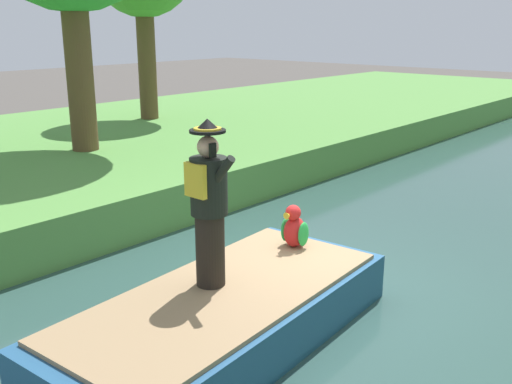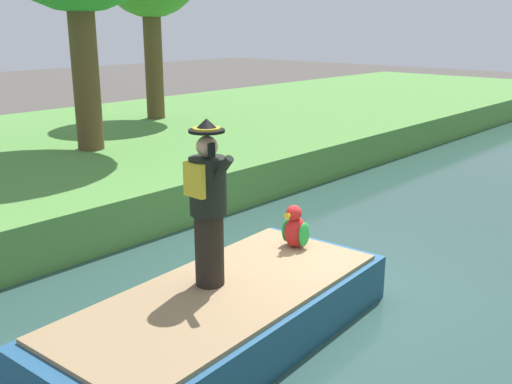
{
  "view_description": "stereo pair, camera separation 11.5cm",
  "coord_description": "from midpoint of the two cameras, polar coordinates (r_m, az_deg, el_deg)",
  "views": [
    {
      "loc": [
        4.08,
        -5.9,
        3.5
      ],
      "look_at": [
        -0.23,
        -0.96,
        1.61
      ],
      "focal_mm": 41.24,
      "sensor_mm": 36.0,
      "label": 1
    },
    {
      "loc": [
        4.17,
        -5.83,
        3.5
      ],
      "look_at": [
        -0.23,
        -0.96,
        1.61
      ],
      "focal_mm": 41.24,
      "sensor_mm": 36.0,
      "label": 2
    }
  ],
  "objects": [
    {
      "name": "ground_plane",
      "position": [
        7.98,
        6.38,
        -10.06
      ],
      "size": [
        80.0,
        80.0,
        0.0
      ],
      "primitive_type": "plane",
      "color": "#4C4742"
    },
    {
      "name": "canal_water",
      "position": [
        7.96,
        6.39,
        -9.73
      ],
      "size": [
        6.26,
        48.0,
        0.1
      ],
      "primitive_type": "cube",
      "color": "#2D4C47",
      "rests_on": "ground"
    },
    {
      "name": "grass_bank_near",
      "position": [
        13.9,
        -21.69,
        2.19
      ],
      "size": [
        9.93,
        48.0,
        0.88
      ],
      "primitive_type": "cube",
      "color": "#568E42",
      "rests_on": "ground"
    },
    {
      "name": "boat",
      "position": [
        6.6,
        -2.71,
        -11.97
      ],
      "size": [
        2.08,
        4.31,
        0.61
      ],
      "color": "#23517A",
      "rests_on": "canal_water"
    },
    {
      "name": "person_pirate",
      "position": [
        6.29,
        -4.14,
        -1.22
      ],
      "size": [
        0.61,
        0.42,
        1.85
      ],
      "rotation": [
        0.0,
        0.0,
        0.23
      ],
      "color": "black",
      "rests_on": "boat"
    },
    {
      "name": "parrot_plush",
      "position": [
        7.58,
        4.26,
        -3.59
      ],
      "size": [
        0.36,
        0.34,
        0.57
      ],
      "color": "red",
      "rests_on": "boat"
    }
  ]
}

